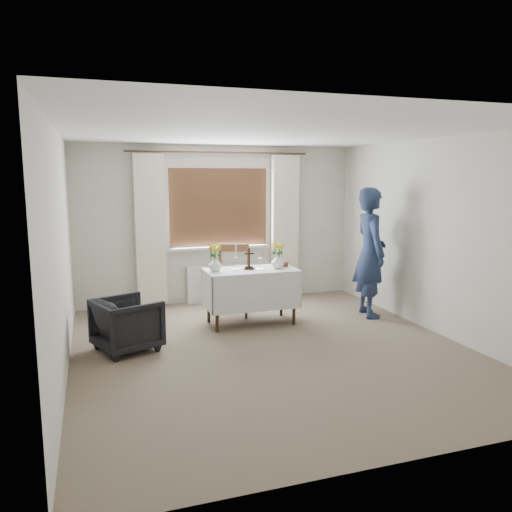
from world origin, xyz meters
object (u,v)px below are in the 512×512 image
Objects in this scene: wooden_chair at (233,280)px; flower_vase_left at (215,264)px; altar_table at (251,297)px; person at (370,252)px; wooden_cross at (249,259)px; flower_vase_right at (278,262)px; armchair at (127,324)px.

flower_vase_left is at bearing -106.57° from wooden_chair.
person is at bearing -4.39° from altar_table.
wooden_cross is 0.48m from flower_vase_left.
wooden_chair reaches higher than flower_vase_left.
flower_vase_right is (0.37, -0.05, 0.47)m from altar_table.
person is (1.76, -0.14, 0.55)m from altar_table.
wooden_chair is at bearing 130.65° from flower_vase_right.
wooden_cross reaches higher than armchair.
altar_table is 0.67× the size of person.
flower_vase_right reaches higher than altar_table.
person is (3.45, 0.42, 0.62)m from armchair.
altar_table is at bearing 172.64° from flower_vase_right.
armchair is at bearing -161.71° from altar_table.
wooden_cross is 1.56× the size of flower_vase_right.
wooden_chair is 1.51× the size of armchair.
altar_table is 1.82× the size of armchair.
altar_table is 4.27× the size of wooden_cross.
person is at bearing -3.60° from flower_vase_right.
flower_vase_left is at bearing 178.41° from altar_table.
person is 6.41× the size of wooden_cross.
flower_vase_right is at bearing -7.36° from altar_table.
altar_table is 0.54m from wooden_chair.
wooden_cross reaches higher than wooden_chair.
altar_table is 0.60m from flower_vase_right.
armchair is 1.43m from flower_vase_left.
altar_table is 6.58× the size of flower_vase_left.
wooden_cross is at bearing -92.28° from armchair.
person reaches higher than flower_vase_left.
person is at bearing 5.29° from wooden_cross.
wooden_cross is 1.54× the size of flower_vase_left.
flower_vase_left is (-0.47, -0.00, -0.05)m from wooden_cross.
flower_vase_right is (-1.39, 0.09, -0.07)m from person.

